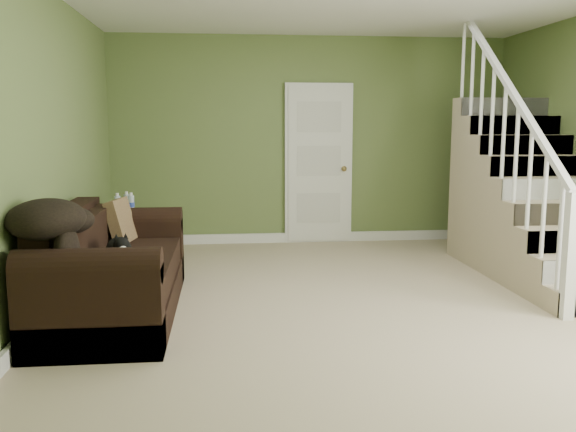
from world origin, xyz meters
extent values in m
cube|color=tan|center=(0.00, 0.00, 0.00)|extent=(5.00, 5.50, 0.01)
cube|color=olive|center=(0.00, 2.75, 1.30)|extent=(5.00, 0.04, 2.60)
cube|color=olive|center=(0.00, -2.75, 1.30)|extent=(5.00, 0.04, 2.60)
cube|color=olive|center=(-2.50, 0.00, 1.30)|extent=(0.04, 5.50, 2.60)
cube|color=white|center=(0.00, 2.72, 0.06)|extent=(5.00, 0.04, 0.12)
cube|color=white|center=(-2.47, 0.00, 0.06)|extent=(0.04, 5.50, 0.12)
cube|color=white|center=(0.10, 2.71, 1.01)|extent=(0.86, 0.05, 2.02)
cube|color=white|center=(0.10, 2.69, 1.00)|extent=(0.78, 0.04, 1.96)
sphere|color=olive|center=(0.42, 2.65, 0.95)|extent=(0.07, 0.07, 0.07)
cylinder|color=white|center=(1.55, -0.46, 0.65)|extent=(0.04, 0.04, 0.90)
cylinder|color=white|center=(1.55, -0.19, 0.85)|extent=(0.04, 0.04, 0.90)
cube|color=tan|center=(2.00, 0.08, 0.30)|extent=(1.00, 0.27, 0.60)
cylinder|color=white|center=(1.55, 0.08, 1.05)|extent=(0.04, 0.04, 0.90)
cube|color=tan|center=(2.00, 0.35, 0.40)|extent=(1.00, 0.27, 0.80)
cylinder|color=white|center=(1.55, 0.35, 1.25)|extent=(0.04, 0.04, 0.90)
cube|color=tan|center=(2.00, 0.62, 0.50)|extent=(1.00, 0.27, 1.00)
cylinder|color=white|center=(1.55, 0.62, 1.45)|extent=(0.04, 0.04, 0.90)
cube|color=tan|center=(2.00, 0.89, 0.60)|extent=(1.00, 0.27, 1.20)
cylinder|color=white|center=(1.55, 0.89, 1.65)|extent=(0.04, 0.04, 0.90)
cube|color=tan|center=(2.00, 1.16, 0.70)|extent=(1.00, 0.27, 1.40)
cylinder|color=white|center=(1.55, 1.16, 1.85)|extent=(0.04, 0.04, 0.90)
cube|color=tan|center=(2.00, 1.43, 0.80)|extent=(1.00, 0.27, 1.60)
cylinder|color=white|center=(1.55, 1.43, 2.05)|extent=(0.04, 0.04, 0.90)
cube|color=tan|center=(2.00, 1.70, 0.90)|extent=(1.00, 0.27, 1.80)
cylinder|color=white|center=(1.55, 1.70, 2.25)|extent=(0.04, 0.04, 0.90)
cube|color=white|center=(1.55, -0.62, 0.50)|extent=(0.09, 0.09, 1.00)
cube|color=white|center=(1.55, 0.62, 1.90)|extent=(0.06, 2.46, 1.84)
cube|color=black|center=(-1.97, -0.10, 0.12)|extent=(0.93, 2.16, 0.24)
cube|color=black|center=(-1.87, -0.10, 0.35)|extent=(0.71, 1.63, 0.22)
cube|color=black|center=(-1.97, -1.06, 0.30)|extent=(0.93, 0.24, 0.61)
cube|color=black|center=(-1.97, 0.86, 0.30)|extent=(0.93, 0.24, 0.61)
cylinder|color=black|center=(-1.97, -1.06, 0.61)|extent=(0.93, 0.24, 0.24)
cylinder|color=black|center=(-1.97, 0.86, 0.61)|extent=(0.93, 0.24, 0.24)
cube|color=black|center=(-2.34, -0.10, 0.54)|extent=(0.20, 1.67, 0.62)
cube|color=black|center=(-2.19, -0.10, 0.62)|extent=(0.14, 1.61, 0.34)
cube|color=black|center=(-2.16, 1.68, 0.28)|extent=(0.56, 0.56, 0.55)
cylinder|color=silver|center=(-2.23, 1.63, 0.65)|extent=(0.06, 0.06, 0.20)
cylinder|color=blue|center=(-2.23, 1.63, 0.65)|extent=(0.07, 0.07, 0.05)
cylinder|color=white|center=(-2.23, 1.63, 0.77)|extent=(0.03, 0.03, 0.03)
cylinder|color=silver|center=(-2.10, 1.66, 0.65)|extent=(0.06, 0.06, 0.20)
cylinder|color=blue|center=(-2.10, 1.66, 0.65)|extent=(0.07, 0.07, 0.05)
cylinder|color=white|center=(-2.10, 1.66, 0.77)|extent=(0.03, 0.03, 0.03)
cylinder|color=silver|center=(-2.16, 1.77, 0.65)|extent=(0.06, 0.06, 0.20)
cylinder|color=blue|center=(-2.16, 1.77, 0.65)|extent=(0.07, 0.07, 0.05)
cylinder|color=white|center=(-2.16, 1.77, 0.77)|extent=(0.03, 0.03, 0.03)
ellipsoid|color=black|center=(-1.92, -0.22, 0.55)|extent=(0.28, 0.38, 0.18)
ellipsoid|color=white|center=(-1.92, -0.30, 0.52)|extent=(0.14, 0.17, 0.09)
sphere|color=black|center=(-1.92, -0.40, 0.62)|extent=(0.15, 0.15, 0.12)
ellipsoid|color=white|center=(-1.92, -0.45, 0.59)|extent=(0.08, 0.07, 0.06)
cone|color=black|center=(-1.95, -0.39, 0.68)|extent=(0.06, 0.06, 0.05)
cone|color=black|center=(-1.88, -0.39, 0.68)|extent=(0.06, 0.06, 0.05)
cylinder|color=black|center=(-1.83, -0.09, 0.48)|extent=(0.16, 0.24, 0.03)
ellipsoid|color=gold|center=(-1.84, -0.49, 0.49)|extent=(0.07, 0.19, 0.05)
cube|color=#4F2F1F|center=(-2.03, 0.58, 0.65)|extent=(0.25, 0.42, 0.41)
ellipsoid|color=black|center=(-2.29, -0.79, 0.88)|extent=(0.69, 0.79, 0.27)
camera|label=1|loc=(-1.09, -4.97, 1.51)|focal=38.00mm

